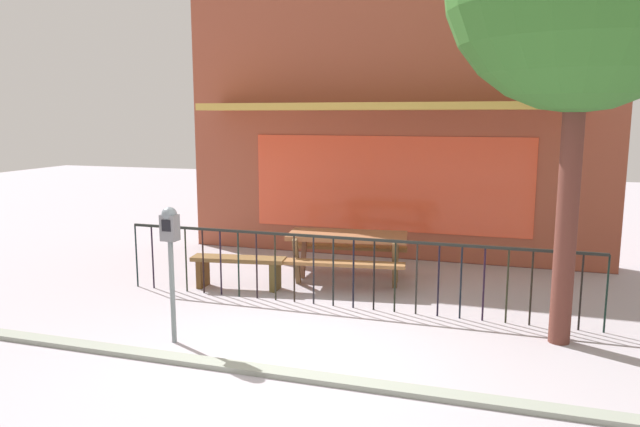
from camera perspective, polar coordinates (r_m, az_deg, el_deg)
The scene contains 7 objects.
ground at distance 6.53m, azimuth -2.20°, elevation -13.69°, with size 40.00×40.00×0.00m, color #A79FA9.
pub_storefront at distance 10.89m, azimuth 6.88°, elevation 11.12°, with size 7.67×1.49×5.87m.
patio_fence_front at distance 8.00m, azimuth 2.25°, elevation -4.39°, with size 6.47×0.04×0.97m.
picnic_table_left at distance 9.16m, azimuth 2.63°, elevation -2.93°, with size 1.97×1.60×0.79m.
patio_bench at distance 9.00m, azimuth -7.79°, elevation -4.93°, with size 1.43×0.52×0.48m.
parking_meter_near at distance 6.83m, azimuth -14.11°, elevation -2.33°, with size 0.18×0.17×1.56m.
curb_edge at distance 6.16m, azimuth -3.64°, elevation -15.20°, with size 10.74×0.20×0.11m, color gray.
Camera 1 is at (2.05, -5.65, 2.55)m, focal length 33.52 mm.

